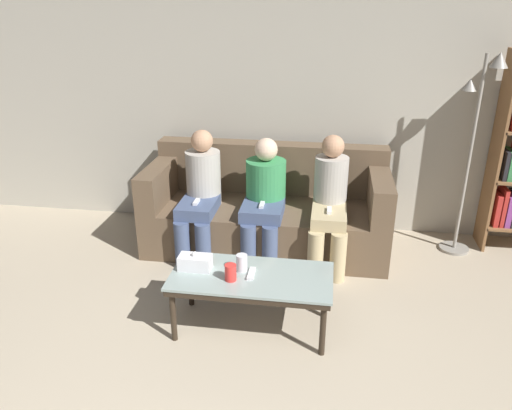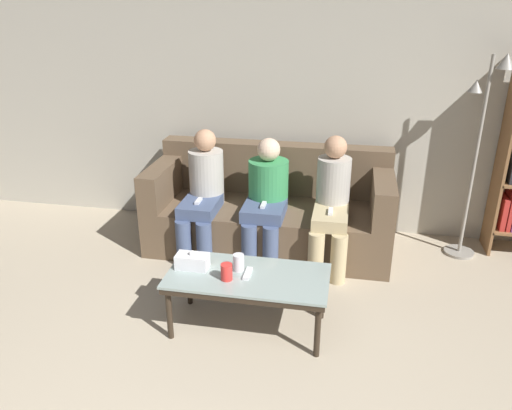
% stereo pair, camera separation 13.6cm
% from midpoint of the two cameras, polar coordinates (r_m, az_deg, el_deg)
% --- Properties ---
extents(wall_back, '(12.00, 0.06, 2.60)m').
position_cam_midpoint_polar(wall_back, '(4.75, 1.38, 12.61)').
color(wall_back, '#B7B2A3').
rests_on(wall_back, ground_plane).
extents(couch, '(2.13, 0.88, 0.89)m').
position_cam_midpoint_polar(couch, '(4.55, 0.44, -0.69)').
color(couch, brown).
rests_on(couch, ground_plane).
extents(coffee_table, '(1.08, 0.52, 0.42)m').
position_cam_midpoint_polar(coffee_table, '(3.38, -1.69, -8.63)').
color(coffee_table, '#8C9E99').
rests_on(coffee_table, ground_plane).
extents(cup_near_left, '(0.08, 0.08, 0.12)m').
position_cam_midpoint_polar(cup_near_left, '(3.38, -2.80, -6.62)').
color(cup_near_left, silver).
rests_on(cup_near_left, coffee_table).
extents(cup_near_right, '(0.08, 0.08, 0.11)m').
position_cam_midpoint_polar(cup_near_right, '(3.28, -4.12, -7.71)').
color(cup_near_right, red).
rests_on(cup_near_right, coffee_table).
extents(tissue_box, '(0.22, 0.12, 0.13)m').
position_cam_midpoint_polar(tissue_box, '(3.43, -8.11, -6.51)').
color(tissue_box, white).
rests_on(tissue_box, coffee_table).
extents(game_remote, '(0.04, 0.15, 0.02)m').
position_cam_midpoint_polar(game_remote, '(3.35, -1.70, -7.86)').
color(game_remote, white).
rests_on(game_remote, coffee_table).
extents(standing_lamp, '(0.31, 0.26, 1.74)m').
position_cam_midpoint_polar(standing_lamp, '(4.54, 22.97, 7.34)').
color(standing_lamp, gray).
rests_on(standing_lamp, ground_plane).
extents(seated_person_left_end, '(0.31, 0.65, 1.09)m').
position_cam_midpoint_polar(seated_person_left_end, '(4.36, -7.25, 1.57)').
color(seated_person_left_end, '#47567A').
rests_on(seated_person_left_end, ground_plane).
extents(seated_person_mid_left, '(0.35, 0.64, 1.04)m').
position_cam_midpoint_polar(seated_person_mid_left, '(4.27, 0.04, 1.09)').
color(seated_person_mid_left, '#47567A').
rests_on(seated_person_mid_left, ground_plane).
extents(seated_person_mid_right, '(0.31, 0.66, 1.09)m').
position_cam_midpoint_polar(seated_person_mid_right, '(4.19, 7.51, 0.58)').
color(seated_person_mid_right, tan).
rests_on(seated_person_mid_right, ground_plane).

